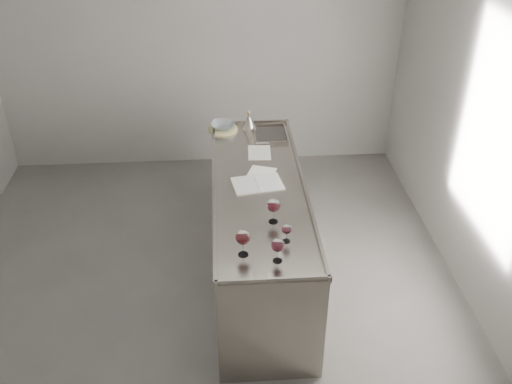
{
  "coord_description": "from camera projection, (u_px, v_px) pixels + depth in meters",
  "views": [
    {
      "loc": [
        0.2,
        -3.68,
        3.38
      ],
      "look_at": [
        0.46,
        0.08,
        1.02
      ],
      "focal_mm": 40.0,
      "sensor_mm": 36.0,
      "label": 1
    }
  ],
  "objects": [
    {
      "name": "loose_paper_under",
      "position": [
        260.0,
        175.0,
        4.81
      ],
      "size": [
        0.31,
        0.37,
        0.0
      ],
      "primitive_type": "cube",
      "rotation": [
        0.0,
        0.0,
        -0.34
      ],
      "color": "white",
      "rests_on": "counter"
    },
    {
      "name": "wine_glass_middle",
      "position": [
        278.0,
        246.0,
        3.78
      ],
      "size": [
        0.09,
        0.09,
        0.18
      ],
      "rotation": [
        0.0,
        0.0,
        -0.1
      ],
      "color": "white",
      "rests_on": "counter"
    },
    {
      "name": "room_shell",
      "position": [
        194.0,
        156.0,
        4.15
      ],
      "size": [
        4.54,
        5.04,
        2.84
      ],
      "color": "#585553",
      "rests_on": "ground"
    },
    {
      "name": "counter",
      "position": [
        259.0,
        232.0,
        4.93
      ],
      "size": [
        0.77,
        2.42,
        0.97
      ],
      "color": "gray",
      "rests_on": "ground"
    },
    {
      "name": "wine_glass_small",
      "position": [
        287.0,
        229.0,
        3.98
      ],
      "size": [
        0.07,
        0.07,
        0.15
      ],
      "rotation": [
        0.0,
        0.0,
        -0.12
      ],
      "color": "white",
      "rests_on": "counter"
    },
    {
      "name": "wine_funnel",
      "position": [
        249.0,
        123.0,
        5.55
      ],
      "size": [
        0.14,
        0.14,
        0.21
      ],
      "rotation": [
        0.0,
        0.0,
        -0.08
      ],
      "color": "#A79E95",
      "rests_on": "counter"
    },
    {
      "name": "ceramic_bowl",
      "position": [
        223.0,
        126.0,
        5.54
      ],
      "size": [
        0.25,
        0.25,
        0.06
      ],
      "primitive_type": "imported",
      "rotation": [
        0.0,
        0.0,
        -0.14
      ],
      "color": "#96A8AF",
      "rests_on": "trivet"
    },
    {
      "name": "wine_glass_left",
      "position": [
        243.0,
        238.0,
        3.83
      ],
      "size": [
        0.1,
        0.1,
        0.2
      ],
      "rotation": [
        0.0,
        0.0,
        0.38
      ],
      "color": "white",
      "rests_on": "counter"
    },
    {
      "name": "loose_paper_top",
      "position": [
        259.0,
        153.0,
        5.16
      ],
      "size": [
        0.21,
        0.3,
        0.0
      ],
      "primitive_type": "cube",
      "rotation": [
        0.0,
        0.0,
        -0.05
      ],
      "color": "silver",
      "rests_on": "counter"
    },
    {
      "name": "trivet",
      "position": [
        223.0,
        129.0,
        5.56
      ],
      "size": [
        0.38,
        0.38,
        0.02
      ],
      "primitive_type": "cylinder",
      "rotation": [
        0.0,
        0.0,
        0.38
      ],
      "color": "#C5BE7F",
      "rests_on": "counter"
    },
    {
      "name": "notebook",
      "position": [
        258.0,
        184.0,
        4.69
      ],
      "size": [
        0.44,
        0.34,
        0.02
      ],
      "rotation": [
        0.0,
        0.0,
        0.16
      ],
      "color": "white",
      "rests_on": "counter"
    },
    {
      "name": "wine_glass_right",
      "position": [
        273.0,
        206.0,
        4.17
      ],
      "size": [
        0.1,
        0.1,
        0.2
      ],
      "rotation": [
        0.0,
        0.0,
        0.4
      ],
      "color": "white",
      "rests_on": "counter"
    }
  ]
}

